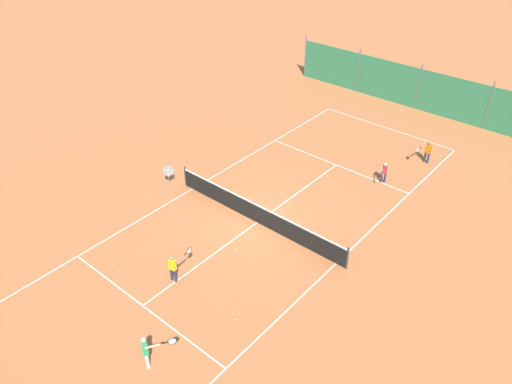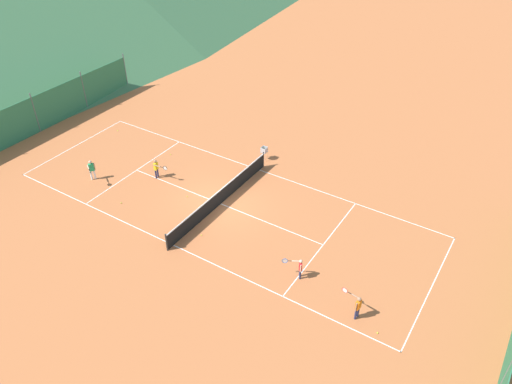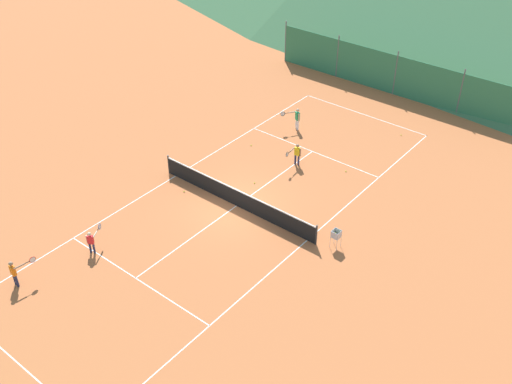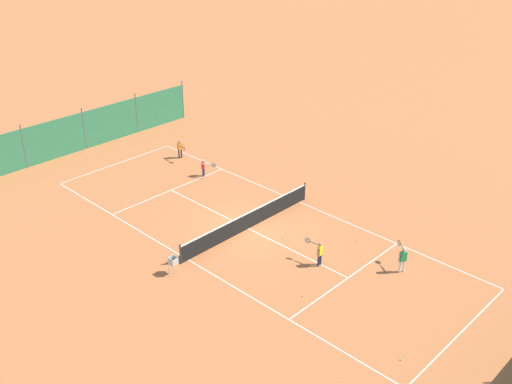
% 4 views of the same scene
% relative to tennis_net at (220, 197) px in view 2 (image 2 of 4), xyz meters
% --- Properties ---
extents(ground_plane, '(600.00, 600.00, 0.00)m').
position_rel_tennis_net_xyz_m(ground_plane, '(0.00, 0.00, -0.50)').
color(ground_plane, '#BC6638').
extents(court_line_markings, '(8.25, 23.85, 0.01)m').
position_rel_tennis_net_xyz_m(court_line_markings, '(0.00, 0.00, -0.50)').
color(court_line_markings, white).
rests_on(court_line_markings, ground).
extents(tennis_net, '(9.18, 0.08, 1.06)m').
position_rel_tennis_net_xyz_m(tennis_net, '(0.00, 0.00, 0.00)').
color(tennis_net, '#2D2D2D').
rests_on(tennis_net, ground).
extents(windscreen_fence_far, '(17.28, 0.08, 2.90)m').
position_rel_tennis_net_xyz_m(windscreen_fence_far, '(-0.00, 15.50, 0.81)').
color(windscreen_fence_far, '#2D754C').
rests_on(windscreen_fence_far, ground).
extents(player_far_service, '(0.42, 1.05, 1.23)m').
position_rel_tennis_net_xyz_m(player_far_service, '(0.09, 4.75, 0.22)').
color(player_far_service, '#23284C').
rests_on(player_far_service, ground).
extents(player_far_baseline, '(0.88, 0.89, 1.31)m').
position_rel_tennis_net_xyz_m(player_far_baseline, '(-2.14, 7.86, 0.27)').
color(player_far_baseline, white).
rests_on(player_far_baseline, ground).
extents(player_near_service, '(0.47, 0.96, 1.11)m').
position_rel_tennis_net_xyz_m(player_near_service, '(-2.66, -6.42, 0.15)').
color(player_near_service, '#23284C').
rests_on(player_near_service, ground).
extents(player_near_baseline, '(0.52, 1.01, 1.24)m').
position_rel_tennis_net_xyz_m(player_near_baseline, '(-3.42, -9.62, 0.23)').
color(player_near_baseline, '#23284C').
rests_on(player_near_baseline, ground).
extents(tennis_ball_by_net_right, '(0.07, 0.07, 0.07)m').
position_rel_tennis_net_xyz_m(tennis_ball_by_net_right, '(2.96, 11.01, -0.47)').
color(tennis_ball_by_net_right, '#CCE033').
rests_on(tennis_ball_by_net_right, ground).
extents(tennis_ball_service_box, '(0.07, 0.07, 0.07)m').
position_rel_tennis_net_xyz_m(tennis_ball_service_box, '(-0.51, 2.00, -0.47)').
color(tennis_ball_service_box, '#CCE033').
rests_on(tennis_ball_service_box, ground).
extents(tennis_ball_alley_right, '(0.07, 0.07, 0.07)m').
position_rel_tennis_net_xyz_m(tennis_ball_alley_right, '(-3.74, -10.76, -0.47)').
color(tennis_ball_alley_right, '#CCE033').
rests_on(tennis_ball_alley_right, ground).
extents(tennis_ball_by_net_left, '(0.07, 0.07, 0.07)m').
position_rel_tennis_net_xyz_m(tennis_ball_by_net_left, '(2.50, 5.81, -0.47)').
color(tennis_ball_by_net_left, '#CCE033').
rests_on(tennis_ball_by_net_left, ground).
extents(tennis_ball_alley_left, '(0.07, 0.07, 0.07)m').
position_rel_tennis_net_xyz_m(tennis_ball_alley_left, '(-2.76, -0.76, -0.47)').
color(tennis_ball_alley_left, '#CCE033').
rests_on(tennis_ball_alley_left, ground).
extents(tennis_ball_far_corner, '(0.07, 0.07, 0.07)m').
position_rel_tennis_net_xyz_m(tennis_ball_far_corner, '(-2.98, 4.76, -0.47)').
color(tennis_ball_far_corner, '#CCE033').
rests_on(tennis_ball_far_corner, ground).
extents(ball_hopper, '(0.36, 0.36, 0.89)m').
position_rel_tennis_net_xyz_m(ball_hopper, '(5.30, 0.40, 0.16)').
color(ball_hopper, '#B7B7BC').
rests_on(ball_hopper, ground).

